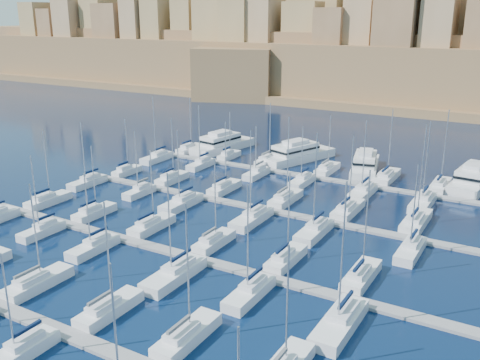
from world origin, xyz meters
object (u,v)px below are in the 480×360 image
Objects in this scene: motor_yacht_c at (365,164)px; motor_yacht_d at (474,178)px; motor_yacht_a at (222,144)px; sailboat_4 at (187,336)px; sailboat_2 at (38,283)px; motor_yacht_b at (297,153)px.

motor_yacht_c and motor_yacht_d have the same top height.
motor_yacht_c is at bearing -1.10° from motor_yacht_a.
motor_yacht_c is at bearing -178.00° from motor_yacht_d.
motor_yacht_d is (58.37, 0.05, 0.00)m from motor_yacht_a.
sailboat_2 is at bearing 179.99° from sailboat_4.
motor_yacht_a is at bearing 178.90° from motor_yacht_c.
sailboat_2 is 22.75m from sailboat_4.
motor_yacht_c is 21.65m from motor_yacht_d.
sailboat_4 is at bearing -60.52° from motor_yacht_a.
sailboat_4 is 74.10m from motor_yacht_b.
sailboat_2 is 73.02m from motor_yacht_a.
sailboat_2 is 0.89× the size of sailboat_4.
sailboat_4 is at bearing -87.25° from motor_yacht_c.
motor_yacht_a is 1.00× the size of motor_yacht_d.
motor_yacht_a is 0.95× the size of motor_yacht_b.
sailboat_4 reaches higher than motor_yacht_b.
motor_yacht_d is (38.12, -0.41, 0.00)m from motor_yacht_b.
motor_yacht_d is at bearing 2.00° from motor_yacht_c.
motor_yacht_b is at bearing 105.54° from sailboat_4.
motor_yacht_c is 0.93× the size of motor_yacht_d.
motor_yacht_c is (-3.37, 70.22, 0.97)m from sailboat_4.
motor_yacht_d is at bearing 0.04° from motor_yacht_a.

